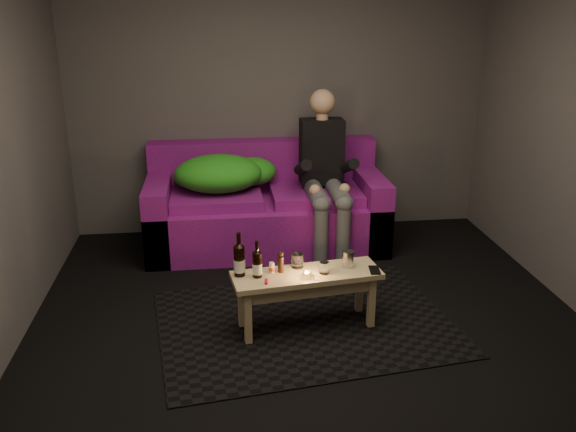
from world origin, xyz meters
name	(u,v)px	position (x,y,z in m)	size (l,w,h in m)	color
floor	(315,342)	(0.00, 0.00, 0.00)	(4.50, 4.50, 0.00)	black
room	(308,89)	(0.00, 0.47, 1.64)	(4.50, 4.50, 4.50)	silver
rug	(305,322)	(-0.03, 0.26, 0.00)	(2.07, 1.50, 0.01)	black
sofa	(266,209)	(-0.18, 1.82, 0.34)	(2.17, 0.98, 0.93)	#6D0E5F
green_blanket	(224,174)	(-0.56, 1.81, 0.70)	(0.96, 0.65, 0.33)	#1B981F
person	(325,170)	(0.34, 1.65, 0.75)	(0.39, 0.90, 1.45)	black
coffee_table	(307,283)	(-0.03, 0.21, 0.35)	(1.07, 0.46, 0.42)	tan
beer_bottle_a	(239,260)	(-0.50, 0.22, 0.54)	(0.08, 0.08, 0.31)	black
beer_bottle_b	(257,264)	(-0.38, 0.18, 0.52)	(0.07, 0.07, 0.26)	black
salt_shaker	(272,268)	(-0.27, 0.24, 0.46)	(0.04, 0.04, 0.08)	silver
pepper_mill	(281,264)	(-0.21, 0.24, 0.48)	(0.04, 0.04, 0.11)	black
tumbler_back	(297,261)	(-0.09, 0.31, 0.47)	(0.08, 0.08, 0.10)	white
tealight	(307,274)	(-0.04, 0.15, 0.44)	(0.05, 0.05, 0.04)	white
tumbler_front	(324,268)	(0.08, 0.19, 0.46)	(0.07, 0.07, 0.08)	white
steel_cup	(348,259)	(0.27, 0.28, 0.48)	(0.09, 0.09, 0.12)	#B1B3B8
smartphone	(374,270)	(0.44, 0.19, 0.43)	(0.07, 0.14, 0.01)	black
red_lighter	(266,282)	(-0.32, 0.09, 0.43)	(0.02, 0.07, 0.01)	red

